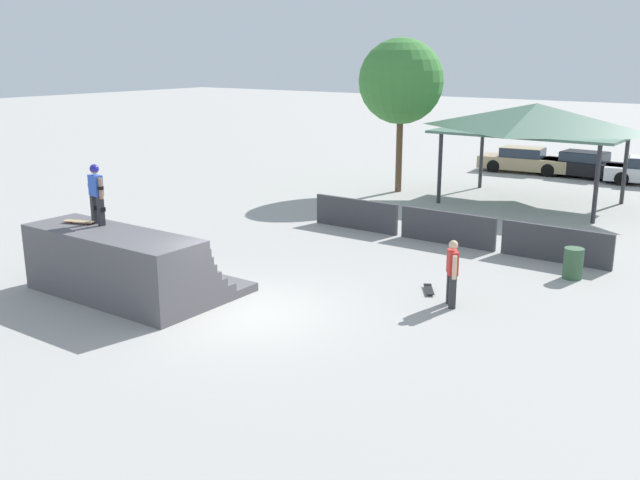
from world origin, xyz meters
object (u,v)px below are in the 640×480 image
at_px(skater_on_deck, 96,190).
at_px(bystander_walking, 452,270).
at_px(parked_car_black, 586,165).
at_px(parked_car_tan, 524,161).
at_px(tree_beside_pavilion, 401,82).
at_px(skateboard_on_ground, 429,289).
at_px(skateboard_on_deck, 80,221).
at_px(trash_bin, 573,263).

relative_size(skater_on_deck, bystander_walking, 0.95).
bearing_deg(parked_car_black, parked_car_tan, -172.87).
distance_m(skater_on_deck, tree_beside_pavilion, 16.25).
height_order(bystander_walking, skateboard_on_ground, bystander_walking).
height_order(skateboard_on_deck, trash_bin, skateboard_on_deck).
height_order(tree_beside_pavilion, parked_car_tan, tree_beside_pavilion).
distance_m(skater_on_deck, trash_bin, 12.69).
bearing_deg(trash_bin, bystander_walking, -114.37).
xyz_separation_m(tree_beside_pavilion, trash_bin, (10.02, -8.21, -4.31)).
relative_size(skateboard_on_deck, trash_bin, 1.03).
distance_m(parked_car_tan, parked_car_black, 3.03).
relative_size(skater_on_deck, skateboard_on_ground, 1.95).
distance_m(skateboard_on_ground, trash_bin, 4.21).
height_order(skateboard_on_deck, skateboard_on_ground, skateboard_on_deck).
height_order(skateboard_on_ground, parked_car_black, parked_car_black).
bearing_deg(bystander_walking, parked_car_black, -27.72).
height_order(parked_car_tan, parked_car_black, same).
relative_size(bystander_walking, skateboard_on_ground, 2.06).
relative_size(skater_on_deck, parked_car_black, 0.34).
height_order(bystander_walking, parked_car_tan, bystander_walking).
bearing_deg(trash_bin, skateboard_on_ground, -129.61).
distance_m(bystander_walking, trash_bin, 4.28).
relative_size(skater_on_deck, tree_beside_pavilion, 0.24).
height_order(skateboard_on_deck, parked_car_black, skateboard_on_deck).
xyz_separation_m(trash_bin, parked_car_tan, (-7.34, 16.41, 0.18)).
relative_size(bystander_walking, tree_beside_pavilion, 0.25).
bearing_deg(parked_car_tan, trash_bin, -71.38).
bearing_deg(parked_car_tan, skateboard_on_ground, -82.11).
xyz_separation_m(skateboard_on_ground, tree_beside_pavilion, (-7.35, 11.44, 4.68)).
bearing_deg(skater_on_deck, parked_car_black, 86.93).
bearing_deg(parked_car_tan, skater_on_deck, -101.04).
bearing_deg(trash_bin, parked_car_black, 104.58).
distance_m(skateboard_on_deck, bystander_walking, 9.46).
xyz_separation_m(skateboard_on_ground, trash_bin, (2.67, 3.23, 0.37)).
height_order(skateboard_on_deck, parked_car_tan, skateboard_on_deck).
distance_m(trash_bin, parked_car_black, 17.17).
bearing_deg(skateboard_on_deck, tree_beside_pavilion, 70.19).
xyz_separation_m(skater_on_deck, parked_car_tan, (2.36, 24.30, -1.99)).
xyz_separation_m(skater_on_deck, skateboard_on_deck, (-0.47, -0.22, -0.83)).
bearing_deg(skateboard_on_deck, skateboard_on_ground, 13.79).
distance_m(tree_beside_pavilion, parked_car_black, 10.96).
bearing_deg(parked_car_black, trash_bin, -72.23).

